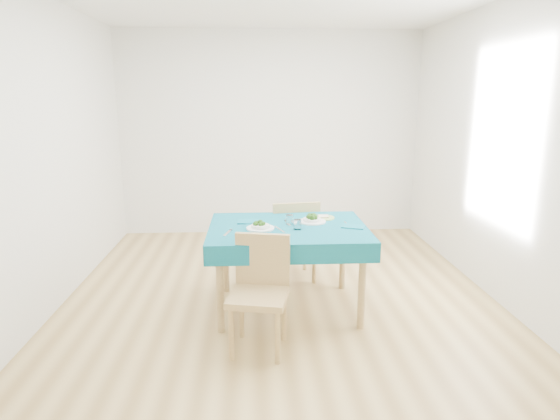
{
  "coord_description": "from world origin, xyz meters",
  "views": [
    {
      "loc": [
        -0.24,
        -4.09,
        1.84
      ],
      "look_at": [
        0.0,
        0.0,
        0.85
      ],
      "focal_mm": 30.0,
      "sensor_mm": 36.0,
      "label": 1
    }
  ],
  "objects": [
    {
      "name": "napkin_far",
      "position": [
        0.61,
        -0.28,
        0.76
      ],
      "size": [
        0.23,
        0.2,
        0.01
      ],
      "primitive_type": "cube",
      "rotation": [
        0.0,
        0.0,
        -0.41
      ],
      "color": "#0E6376",
      "rests_on": "table"
    },
    {
      "name": "knife_near",
      "position": [
        -0.02,
        -0.32,
        0.76
      ],
      "size": [
        0.09,
        0.2,
        0.0
      ],
      "primitive_type": "cube",
      "rotation": [
        0.0,
        0.0,
        0.34
      ],
      "color": "silver",
      "rests_on": "table"
    },
    {
      "name": "chair_near",
      "position": [
        -0.21,
        -0.92,
        0.52
      ],
      "size": [
        0.5,
        0.53,
        1.03
      ],
      "primitive_type": "cube",
      "rotation": [
        0.0,
        0.0,
        -0.2
      ],
      "color": "#A5844D",
      "rests_on": "ground"
    },
    {
      "name": "bowl_far",
      "position": [
        0.28,
        -0.1,
        0.8
      ],
      "size": [
        0.24,
        0.24,
        0.07
      ],
      "primitive_type": null,
      "color": "white",
      "rests_on": "table"
    },
    {
      "name": "napkin_near",
      "position": [
        -0.28,
        -0.07,
        0.76
      ],
      "size": [
        0.21,
        0.15,
        0.01
      ],
      "primitive_type": "cube",
      "rotation": [
        0.0,
        0.0,
        -0.01
      ],
      "color": "#0E6376",
      "rests_on": "table"
    },
    {
      "name": "chair_far",
      "position": [
        0.15,
        0.49,
        0.58
      ],
      "size": [
        0.53,
        0.57,
        1.16
      ],
      "primitive_type": "cube",
      "rotation": [
        0.0,
        0.0,
        3.28
      ],
      "color": "#A5844D",
      "rests_on": "ground"
    },
    {
      "name": "bread_slice",
      "position": [
        0.4,
        0.03,
        0.78
      ],
      "size": [
        0.1,
        0.1,
        0.01
      ],
      "primitive_type": "cube",
      "rotation": [
        0.0,
        0.0,
        -0.06
      ],
      "color": "beige",
      "rests_on": "side_plate"
    },
    {
      "name": "tumbler_center",
      "position": [
        0.08,
        -0.15,
        0.8
      ],
      "size": [
        0.06,
        0.06,
        0.08
      ],
      "primitive_type": "cylinder",
      "color": "white",
      "rests_on": "table"
    },
    {
      "name": "fork_near",
      "position": [
        -0.45,
        -0.39,
        0.76
      ],
      "size": [
        0.07,
        0.19,
        0.0
      ],
      "primitive_type": "cube",
      "rotation": [
        0.0,
        0.0,
        -0.26
      ],
      "color": "silver",
      "rests_on": "table"
    },
    {
      "name": "fork_far",
      "position": [
        0.06,
        -0.12,
        0.76
      ],
      "size": [
        0.05,
        0.19,
        0.0
      ],
      "primitive_type": "cube",
      "rotation": [
        0.0,
        0.0,
        0.12
      ],
      "color": "silver",
      "rests_on": "table"
    },
    {
      "name": "table",
      "position": [
        0.06,
        -0.23,
        0.38
      ],
      "size": [
        1.35,
        1.03,
        0.76
      ],
      "primitive_type": "cube",
      "color": "#09586B",
      "rests_on": "ground"
    },
    {
      "name": "side_plate",
      "position": [
        0.4,
        0.03,
        0.76
      ],
      "size": [
        0.2,
        0.2,
        0.01
      ],
      "primitive_type": "cylinder",
      "color": "#9ECF65",
      "rests_on": "table"
    },
    {
      "name": "bowl_near",
      "position": [
        -0.18,
        -0.29,
        0.79
      ],
      "size": [
        0.24,
        0.24,
        0.07
      ],
      "primitive_type": null,
      "color": "white",
      "rests_on": "table"
    },
    {
      "name": "knife_far",
      "position": [
        0.58,
        -0.19,
        0.76
      ],
      "size": [
        0.03,
        0.19,
        0.0
      ],
      "primitive_type": "cube",
      "rotation": [
        0.0,
        0.0,
        0.06
      ],
      "color": "silver",
      "rests_on": "table"
    },
    {
      "name": "room_shell",
      "position": [
        0.0,
        0.0,
        1.35
      ],
      "size": [
        4.02,
        4.52,
        2.73
      ],
      "color": "#9E7B42",
      "rests_on": "ground"
    },
    {
      "name": "tumbler_side",
      "position": [
        0.13,
        -0.32,
        0.8
      ],
      "size": [
        0.07,
        0.07,
        0.08
      ],
      "primitive_type": "cylinder",
      "color": "white",
      "rests_on": "table"
    }
  ]
}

